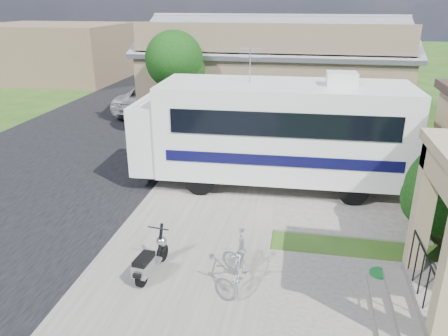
% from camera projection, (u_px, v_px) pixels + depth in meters
% --- Properties ---
extents(ground, '(120.00, 120.00, 0.00)m').
position_uv_depth(ground, '(225.00, 258.00, 10.34)').
color(ground, '#214713').
extents(street_slab, '(9.00, 80.00, 0.02)m').
position_uv_depth(street_slab, '(108.00, 127.00, 20.78)').
color(street_slab, black).
rests_on(street_slab, ground).
extents(sidewalk_slab, '(4.00, 80.00, 0.06)m').
position_uv_depth(sidewalk_slab, '(243.00, 134.00, 19.66)').
color(sidewalk_slab, '#5B5951').
rests_on(sidewalk_slab, ground).
extents(driveway_slab, '(7.00, 6.00, 0.05)m').
position_uv_depth(driveway_slab, '(296.00, 187.00, 14.20)').
color(driveway_slab, '#5B5951').
rests_on(driveway_slab, ground).
extents(walk_slab, '(4.00, 3.00, 0.05)m').
position_uv_depth(walk_slab, '(361.00, 299.00, 8.91)').
color(walk_slab, '#5B5951').
rests_on(walk_slab, ground).
extents(warehouse, '(12.50, 8.40, 5.04)m').
position_uv_depth(warehouse, '(274.00, 77.00, 22.42)').
color(warehouse, brown).
rests_on(warehouse, ground).
extents(distant_bldg_far, '(10.00, 8.00, 4.00)m').
position_uv_depth(distant_bldg_far, '(55.00, 52.00, 32.66)').
color(distant_bldg_far, brown).
rests_on(distant_bldg_far, ground).
extents(distant_bldg_near, '(8.00, 7.00, 3.20)m').
position_uv_depth(distant_bldg_near, '(139.00, 43.00, 43.46)').
color(distant_bldg_near, brown).
rests_on(distant_bldg_near, ground).
extents(street_tree_a, '(2.44, 2.40, 4.58)m').
position_uv_depth(street_tree_a, '(177.00, 63.00, 18.08)').
color(street_tree_a, black).
rests_on(street_tree_a, ground).
extents(street_tree_b, '(2.44, 2.40, 4.73)m').
position_uv_depth(street_tree_b, '(222.00, 39.00, 27.19)').
color(street_tree_b, black).
rests_on(street_tree_b, ground).
extents(street_tree_c, '(2.44, 2.40, 4.42)m').
position_uv_depth(street_tree_c, '(243.00, 33.00, 35.54)').
color(street_tree_c, black).
rests_on(street_tree_c, ground).
extents(motorhome, '(8.60, 3.00, 4.37)m').
position_uv_depth(motorhome, '(273.00, 130.00, 13.77)').
color(motorhome, white).
rests_on(motorhome, ground).
extents(scooter, '(0.54, 1.44, 0.95)m').
position_uv_depth(scooter, '(150.00, 260.00, 9.48)').
color(scooter, black).
rests_on(scooter, ground).
extents(bicycle, '(0.57, 1.80, 1.07)m').
position_uv_depth(bicycle, '(239.00, 261.00, 9.26)').
color(bicycle, '#A3A4AB').
rests_on(bicycle, ground).
extents(pickup_truck, '(3.70, 6.16, 1.60)m').
position_uv_depth(pickup_truck, '(159.00, 98.00, 23.30)').
color(pickup_truck, silver).
rests_on(pickup_truck, ground).
extents(van, '(2.62, 6.26, 1.81)m').
position_uv_depth(van, '(188.00, 74.00, 29.71)').
color(van, silver).
rests_on(van, ground).
extents(garden_hose, '(0.41, 0.41, 0.19)m').
position_uv_depth(garden_hose, '(379.00, 277.00, 9.49)').
color(garden_hose, '#125D26').
rests_on(garden_hose, ground).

